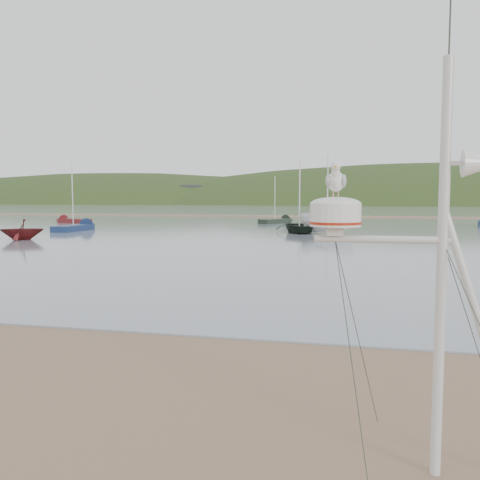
% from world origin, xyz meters
% --- Properties ---
extents(ground, '(560.00, 560.00, 0.00)m').
position_xyz_m(ground, '(0.00, 0.00, 0.00)').
color(ground, brown).
rests_on(ground, ground).
extents(water, '(560.00, 256.00, 0.04)m').
position_xyz_m(water, '(0.00, 132.00, 0.02)').
color(water, gray).
rests_on(water, ground).
extents(sandbar, '(560.00, 7.00, 0.07)m').
position_xyz_m(sandbar, '(0.00, 70.00, 0.07)').
color(sandbar, brown).
rests_on(sandbar, water).
extents(hill_ridge, '(620.00, 180.00, 80.00)m').
position_xyz_m(hill_ridge, '(18.52, 235.00, -19.70)').
color(hill_ridge, '#243716').
rests_on(hill_ridge, ground).
extents(far_cottages, '(294.40, 6.30, 8.00)m').
position_xyz_m(far_cottages, '(3.00, 196.00, 4.00)').
color(far_cottages, silver).
rests_on(far_cottages, ground).
extents(mast_rig, '(2.33, 2.48, 5.25)m').
position_xyz_m(mast_rig, '(4.92, -0.53, 1.27)').
color(mast_rig, silver).
rests_on(mast_rig, ground).
extents(boat_dark, '(3.73, 1.93, 5.02)m').
position_xyz_m(boat_dark, '(-0.34, 35.48, 2.55)').
color(boat_dark, black).
rests_on(boat_dark, water).
extents(boat_red, '(2.36, 2.77, 2.75)m').
position_xyz_m(boat_red, '(-18.00, 24.34, 1.41)').
color(boat_red, '#571314').
rests_on(boat_red, water).
extents(boat_white, '(2.18, 2.15, 4.57)m').
position_xyz_m(boat_white, '(1.92, 35.25, 2.32)').
color(boat_white, white).
rests_on(boat_white, water).
extents(sailboat_blue_near, '(1.53, 6.17, 6.15)m').
position_xyz_m(sailboat_blue_near, '(-19.58, 34.94, 0.30)').
color(sailboat_blue_near, navy).
rests_on(sailboat_blue_near, ground).
extents(sailboat_dark_mid, '(3.92, 5.58, 5.64)m').
position_xyz_m(sailboat_dark_mid, '(-3.96, 51.00, 0.30)').
color(sailboat_dark_mid, black).
rests_on(sailboat_dark_mid, ground).
extents(dinghy_red_far, '(5.64, 3.24, 1.34)m').
position_xyz_m(dinghy_red_far, '(-27.71, 45.72, 0.29)').
color(dinghy_red_far, '#571314').
rests_on(dinghy_red_far, ground).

